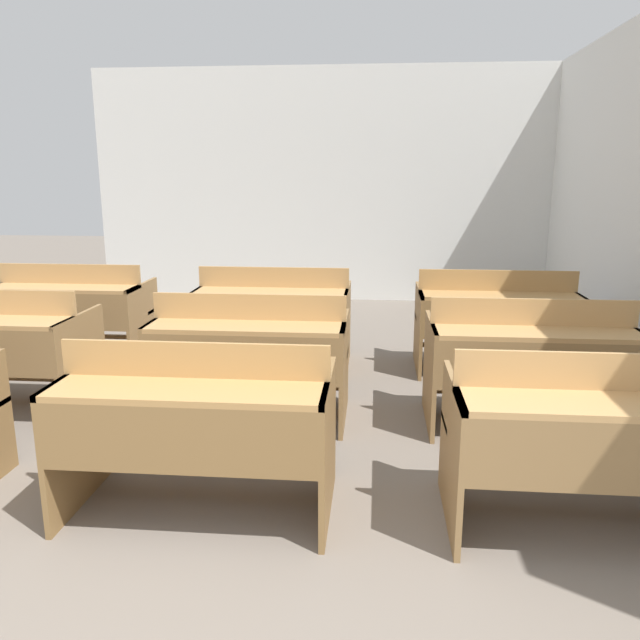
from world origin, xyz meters
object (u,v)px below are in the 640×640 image
bench_front_center (197,423)px  bench_second_right (529,360)px  wastepaper_bin (575,328)px  bench_second_center (250,353)px  bench_third_right (495,318)px  bench_third_left (72,309)px  bench_third_center (274,313)px  bench_front_right (594,437)px

bench_front_center → bench_second_right: bearing=33.4°
bench_front_center → wastepaper_bin: 4.28m
bench_second_center → bench_third_right: bearing=33.6°
bench_front_center → bench_third_left: 3.06m
bench_front_center → wastepaper_bin: bench_front_center is taller
bench_second_center → bench_second_right: bearing=0.1°
bench_second_right → bench_third_center: size_ratio=1.00×
bench_second_center → wastepaper_bin: size_ratio=3.24×
bench_third_center → bench_second_center: bearing=-88.3°
bench_second_right → wastepaper_bin: bench_second_right is taller
bench_front_right → bench_third_center: size_ratio=1.00×
bench_front_center → bench_front_right: size_ratio=1.00×
bench_front_right → bench_third_center: (-1.87, 2.43, 0.00)m
bench_third_center → bench_front_right: bearing=-52.5°
bench_front_center → bench_second_right: same height
bench_third_center → bench_third_right: 1.86m
bench_third_left → bench_third_center: 1.82m
bench_third_center → bench_third_right: (1.86, 0.00, 0.00)m
bench_third_left → wastepaper_bin: size_ratio=3.24×
bench_front_center → bench_second_center: same height
bench_third_right → bench_third_left: bearing=179.6°
bench_front_right → bench_second_center: size_ratio=1.00×
bench_third_center → bench_third_left: bearing=179.3°
bench_third_center → bench_third_right: bearing=0.0°
bench_front_center → bench_second_right: 2.20m
bench_front_center → bench_third_right: (1.84, 2.42, 0.00)m
bench_front_right → bench_third_left: same height
bench_second_right → bench_third_center: same height
bench_front_right → bench_second_center: 2.20m
bench_third_left → bench_third_center: same height
bench_third_right → wastepaper_bin: bearing=42.2°
bench_third_right → wastepaper_bin: size_ratio=3.24×
bench_second_right → bench_third_center: (-1.86, 1.21, 0.00)m
bench_second_right → bench_third_left: same height
bench_front_right → bench_third_center: 3.06m
bench_front_center → wastepaper_bin: bearing=49.7°
bench_second_right → bench_third_left: size_ratio=1.00×
bench_third_center → bench_front_center: bearing=-89.5°
bench_third_left → wastepaper_bin: bench_third_left is taller
bench_second_center → bench_third_left: size_ratio=1.00×
bench_third_center → wastepaper_bin: 2.92m
bench_second_right → wastepaper_bin: (0.92, 2.04, -0.27)m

